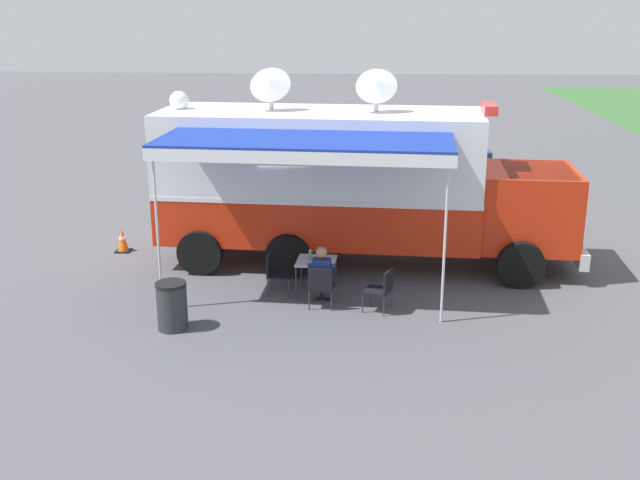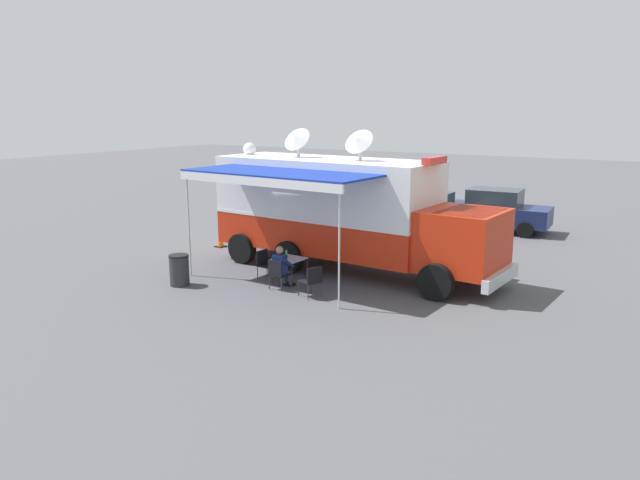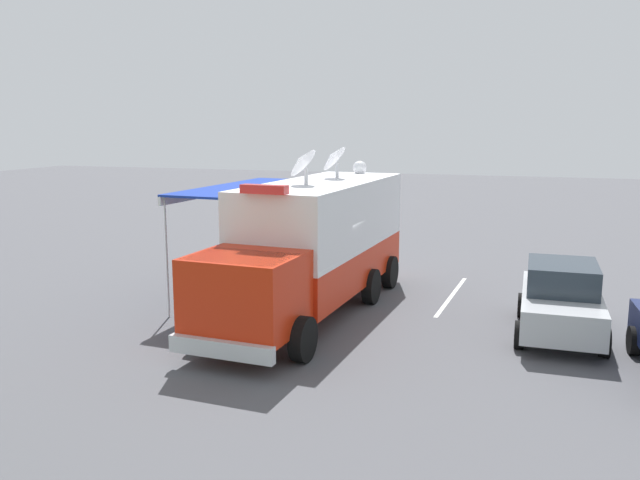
% 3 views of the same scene
% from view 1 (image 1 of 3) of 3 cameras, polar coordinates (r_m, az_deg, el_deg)
% --- Properties ---
extents(ground_plane, '(100.00, 100.00, 0.00)m').
position_cam_1_polar(ground_plane, '(17.98, -0.04, -1.51)').
color(ground_plane, '#515156').
extents(lot_stripe, '(0.41, 4.80, 0.01)m').
position_cam_1_polar(lot_stripe, '(21.39, -4.90, 1.52)').
color(lot_stripe, silver).
rests_on(lot_stripe, ground).
extents(command_truck, '(5.19, 9.62, 4.53)m').
position_cam_1_polar(command_truck, '(17.35, 2.41, 4.46)').
color(command_truck, red).
rests_on(command_truck, ground).
extents(folding_table, '(0.85, 0.85, 0.73)m').
position_cam_1_polar(folding_table, '(15.71, -0.28, -1.73)').
color(folding_table, silver).
rests_on(folding_table, ground).
extents(water_bottle, '(0.07, 0.07, 0.22)m').
position_cam_1_polar(water_bottle, '(15.69, -0.74, -1.13)').
color(water_bottle, '#3F9959').
rests_on(water_bottle, folding_table).
extents(folding_chair_at_table, '(0.51, 0.51, 0.87)m').
position_cam_1_polar(folding_chair_at_table, '(15.01, 0.07, -3.30)').
color(folding_chair_at_table, black).
rests_on(folding_chair_at_table, ground).
extents(folding_chair_beside_table, '(0.51, 0.51, 0.87)m').
position_cam_1_polar(folding_chair_beside_table, '(15.78, -3.38, -2.29)').
color(folding_chair_beside_table, black).
rests_on(folding_chair_beside_table, ground).
extents(folding_chair_spare_by_truck, '(0.62, 0.62, 0.87)m').
position_cam_1_polar(folding_chair_spare_by_truck, '(14.91, 4.68, -3.51)').
color(folding_chair_spare_by_truck, black).
rests_on(folding_chair_spare_by_truck, ground).
extents(seated_responder, '(0.68, 0.57, 1.25)m').
position_cam_1_polar(seated_responder, '(15.14, 0.15, -2.56)').
color(seated_responder, navy).
rests_on(seated_responder, ground).
extents(trash_bin, '(0.57, 0.57, 0.91)m').
position_cam_1_polar(trash_bin, '(14.37, -11.00, -4.84)').
color(trash_bin, '#2D2D33').
rests_on(trash_bin, ground).
extents(traffic_cone, '(0.36, 0.36, 0.58)m').
position_cam_1_polar(traffic_cone, '(19.14, -14.53, -0.03)').
color(traffic_cone, black).
rests_on(traffic_cone, ground).
extents(car_behind_truck, '(2.03, 4.21, 1.76)m').
position_cam_1_polar(car_behind_truck, '(23.81, 2.91, 5.35)').
color(car_behind_truck, '#B2B5BA').
rests_on(car_behind_truck, ground).
extents(car_far_corner, '(2.21, 4.30, 1.76)m').
position_cam_1_polar(car_far_corner, '(26.34, 7.76, 6.37)').
color(car_far_corner, navy).
rests_on(car_far_corner, ground).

